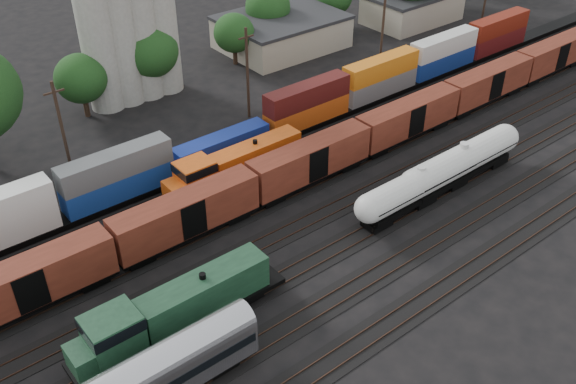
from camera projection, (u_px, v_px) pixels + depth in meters
ground at (281, 235)px, 63.23m from camera, size 600.00×600.00×0.00m
tracks at (281, 234)px, 63.20m from camera, size 180.00×33.20×0.20m
green_locomotive at (169, 313)px, 50.58m from camera, size 18.92×3.34×5.01m
tank_car_a at (419, 184)px, 65.73m from camera, size 17.32×3.10×4.54m
tank_car_b at (461, 161)px, 69.13m from camera, size 18.27×3.27×4.79m
orange_locomotive at (232, 166)px, 68.75m from camera, size 18.36×3.06×4.59m
boxcar_string at (252, 186)px, 64.75m from camera, size 153.60×2.90×4.20m
container_wall at (150, 167)px, 68.19m from camera, size 160.00×2.60×5.80m
grain_silo at (126, 18)px, 81.57m from camera, size 13.40×5.00×29.00m
industrial_sheds at (160, 76)px, 87.77m from camera, size 119.38×17.26×5.10m
tree_band at (181, 32)px, 87.71m from camera, size 164.74×22.20×14.51m
utility_poles at (163, 100)px, 73.79m from camera, size 122.20×0.36×12.00m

